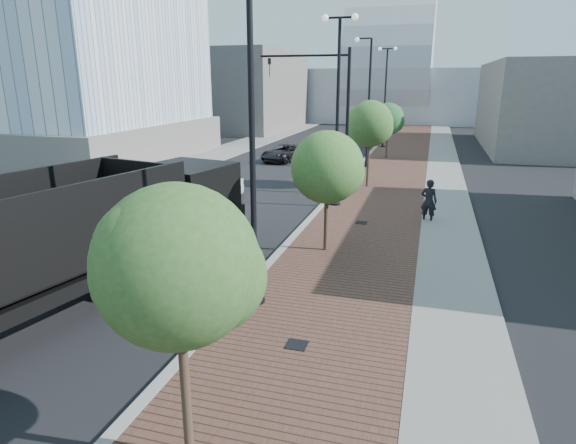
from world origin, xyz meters
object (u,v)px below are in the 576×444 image
(dump_truck, at_px, (120,236))
(white_sedan, at_px, (218,191))
(dark_car_mid, at_px, (285,153))
(pedestrian, at_px, (429,201))

(dump_truck, relative_size, white_sedan, 3.32)
(dark_car_mid, xyz_separation_m, pedestrian, (11.37, -15.19, 0.34))
(dump_truck, bearing_deg, white_sedan, 109.27)
(dump_truck, distance_m, pedestrian, 13.68)
(dark_car_mid, bearing_deg, dump_truck, -66.97)
(dump_truck, relative_size, dark_car_mid, 2.96)
(pedestrian, bearing_deg, dump_truck, 59.35)
(dump_truck, relative_size, pedestrian, 7.06)
(white_sedan, bearing_deg, dark_car_mid, 88.30)
(pedestrian, bearing_deg, white_sedan, 8.99)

